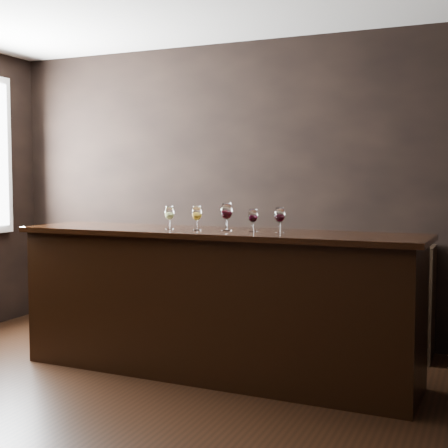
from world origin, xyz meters
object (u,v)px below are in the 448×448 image
at_px(back_bar_shelf, 281,292).
at_px(glass_red_b, 253,216).
at_px(bar_counter, 214,305).
at_px(glass_red_a, 226,212).
at_px(glass_white, 169,213).
at_px(glass_amber, 197,214).
at_px(glass_red_c, 280,215).

distance_m(back_bar_shelf, glass_red_b, 1.29).
relative_size(back_bar_shelf, glass_red_b, 15.63).
height_order(bar_counter, glass_red_a, glass_red_a).
bearing_deg(glass_red_b, bar_counter, -177.40).
bearing_deg(glass_white, glass_amber, -6.15).
height_order(glass_red_a, glass_red_b, glass_red_a).
height_order(bar_counter, glass_red_b, glass_red_b).
xyz_separation_m(bar_counter, glass_amber, (-0.12, -0.04, 0.70)).
bearing_deg(glass_red_c, glass_white, -178.98).
xyz_separation_m(glass_amber, glass_red_b, (0.44, 0.05, -0.01)).
xyz_separation_m(glass_red_b, glass_red_c, (0.21, -0.01, 0.01)).
xyz_separation_m(glass_amber, glass_red_a, (0.22, 0.05, 0.02)).
relative_size(back_bar_shelf, glass_white, 14.80).
height_order(back_bar_shelf, glass_red_c, glass_red_c).
height_order(back_bar_shelf, glass_white, glass_white).
xyz_separation_m(back_bar_shelf, glass_white, (-0.57, -1.06, 0.76)).
distance_m(bar_counter, glass_white, 0.79).
bearing_deg(back_bar_shelf, glass_white, -118.31).
bearing_deg(bar_counter, glass_white, -176.75).
bearing_deg(back_bar_shelf, glass_red_c, -72.74).
xyz_separation_m(glass_amber, glass_red_c, (0.65, 0.04, -0.00)).
xyz_separation_m(back_bar_shelf, glass_red_b, (0.11, -1.04, 0.75)).
relative_size(glass_white, glass_red_a, 0.85).
bearing_deg(glass_red_c, glass_red_a, 178.38).
bearing_deg(glass_red_a, glass_red_c, -1.62).
height_order(glass_white, glass_red_a, glass_red_a).
xyz_separation_m(bar_counter, back_bar_shelf, (0.20, 1.05, -0.06)).
xyz_separation_m(back_bar_shelf, glass_amber, (-0.32, -1.09, 0.76)).
bearing_deg(glass_red_a, back_bar_shelf, 84.49).
bearing_deg(glass_red_a, glass_white, -176.60).
relative_size(bar_counter, glass_white, 17.17).
xyz_separation_m(back_bar_shelf, glass_red_a, (-0.10, -1.03, 0.78)).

